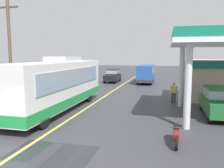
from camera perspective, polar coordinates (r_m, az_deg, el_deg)
name	(u,v)px	position (r m, az deg, el deg)	size (l,w,h in m)	color
ground	(119,87)	(27.62, 1.83, -0.72)	(120.00, 120.00, 0.00)	#38383D
lane_divider_stripe	(109,93)	(22.80, -0.72, -2.36)	(0.16, 50.00, 0.01)	#D8CC4C
coach_bus_main	(57,86)	(16.03, -13.48, -0.38)	(2.60, 11.04, 3.69)	white
car_at_pump	(219,100)	(15.53, 25.05, -3.73)	(1.70, 4.20, 1.82)	#1E602D
minibus_opposing_lane	(146,72)	(31.72, 8.45, 2.90)	(2.04, 6.13, 2.44)	#264C9E
motorcycle_parked_forecourt	(176,134)	(10.28, 15.64, -11.93)	(0.55, 1.80, 0.92)	black
pedestrian_near_pump	(174,91)	(18.75, 15.10, -1.79)	(0.55, 0.22, 1.66)	#33333F
car_trailing_behind_bus	(113,75)	(32.53, 0.20, 2.27)	(1.70, 4.20, 1.82)	black
utility_pole_roadside	(10,50)	(19.88, -24.08, 7.80)	(1.80, 0.24, 8.05)	brown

